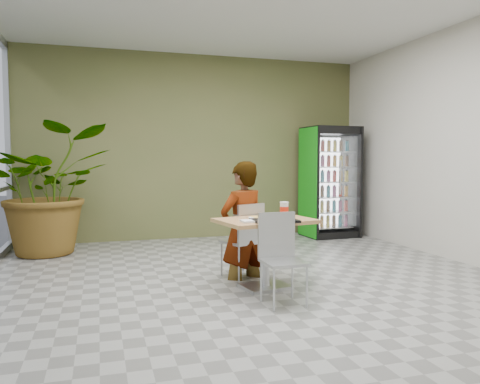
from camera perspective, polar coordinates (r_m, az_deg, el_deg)
name	(u,v)px	position (r m, az deg, el deg)	size (l,w,h in m)	color
ground	(263,290)	(5.07, 2.85, -11.84)	(7.00, 7.00, 0.00)	gray
room_envelope	(264,138)	(4.88, 2.92, 6.54)	(6.00, 7.00, 3.20)	beige
dining_table	(265,239)	(5.02, 3.09, -5.73)	(1.09, 0.85, 0.75)	tan
chair_far	(246,234)	(5.46, 0.74, -5.19)	(0.50, 0.51, 0.87)	#ACAFB1
chair_near	(280,250)	(4.56, 4.90, -7.09)	(0.39, 0.40, 0.87)	#ACAFB1
seated_woman	(242,232)	(5.48, 0.29, -4.95)	(0.61, 0.40, 1.66)	black
pizza_plate	(260,217)	(5.03, 2.47, -3.06)	(0.35, 0.33, 0.03)	silver
soda_cup	(284,210)	(5.13, 5.41, -2.19)	(0.10, 0.10, 0.17)	silver
napkin_stack	(250,221)	(4.73, 1.17, -3.57)	(0.16, 0.16, 0.02)	silver
cafeteria_tray	(275,221)	(4.77, 4.27, -3.49)	(0.44, 0.32, 0.03)	black
beverage_fridge	(330,182)	(8.51, 10.91, 1.21)	(0.93, 0.73, 1.96)	black
potted_plant	(49,189)	(7.38, -22.28, 0.34)	(1.71, 1.48, 1.90)	#356B2B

